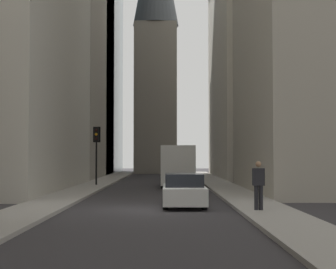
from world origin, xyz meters
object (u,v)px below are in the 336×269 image
Objects in this scene: sedan_white at (184,191)px; pedestrian at (258,183)px; delivery_truck at (177,166)px; traffic_light_midblock at (96,142)px.

sedan_white is 3.88m from pedestrian.
delivery_truck is 1.50× the size of sedan_white.
delivery_truck is 1.58× the size of traffic_light_midblock.
sedan_white is at bearing 180.00° from delivery_truck.
sedan_white is at bearing 44.89° from pedestrian.
sedan_white is 1.05× the size of traffic_light_midblock.
delivery_truck is 5.93m from traffic_light_midblock.
sedan_white is (-14.19, 0.00, -0.80)m from delivery_truck.
pedestrian is at bearing -170.88° from delivery_truck.
pedestrian reaches higher than sedan_white.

